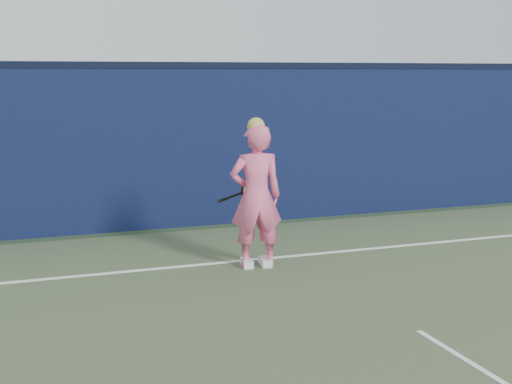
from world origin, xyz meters
name	(u,v)px	position (x,y,z in m)	size (l,w,h in m)	color
ground	(486,374)	(0.00, 0.00, 0.00)	(80.00, 80.00, 0.00)	#273D25
backstop_wall	(236,146)	(0.00, 6.50, 1.25)	(24.00, 0.40, 2.50)	#0B1432
wall_cap	(236,65)	(0.00, 6.50, 2.55)	(24.00, 0.42, 0.10)	black
player	(256,196)	(-0.67, 3.71, 0.91)	(0.71, 0.51, 1.89)	#F55F8B
racket	(249,191)	(-0.60, 4.17, 0.90)	(0.63, 0.15, 0.33)	black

